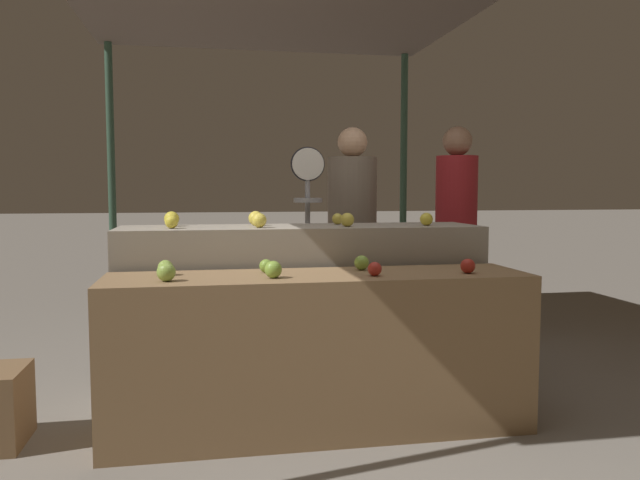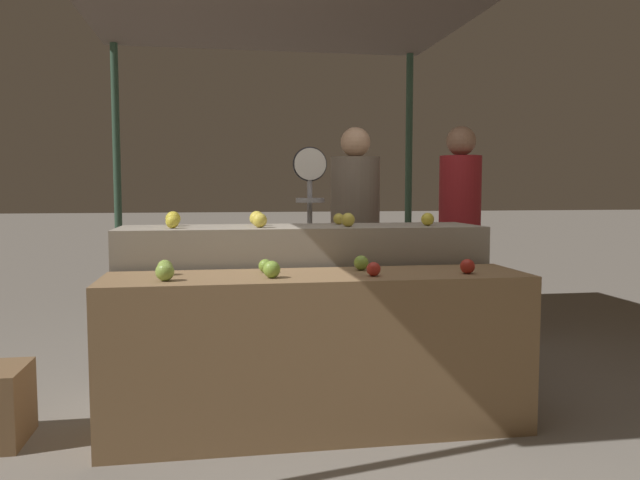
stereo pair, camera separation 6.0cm
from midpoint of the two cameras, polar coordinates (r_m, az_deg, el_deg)
The scene contains 20 objects.
ground_plane at distance 3.39m, azimuth 0.37°, elevation -16.87°, with size 60.00×60.00×0.00m, color gray.
display_counter_front at distance 3.26m, azimuth 0.37°, elevation -10.23°, with size 2.15×0.55×0.81m, color olive.
display_counter_back at distance 3.82m, azimuth -1.17°, elevation -6.40°, with size 2.15×0.55×1.02m, color gray.
apple_front_0 at distance 3.02m, azimuth -13.46°, elevation -2.84°, with size 0.09×0.09×0.09m, color #8EB247.
apple_front_1 at distance 3.05m, azimuth -3.88°, elevation -2.70°, with size 0.09×0.09×0.09m, color #84AD3D.
apple_front_2 at distance 3.12m, azimuth 5.46°, elevation -2.66°, with size 0.07×0.07×0.07m, color #B72D23.
apple_front_3 at distance 3.29m, azimuth 13.84°, elevation -2.35°, with size 0.08×0.08×0.08m, color #AD281E.
apple_front_4 at distance 3.23m, azimuth -13.48°, elevation -2.45°, with size 0.08×0.08×0.08m, color #8EB247.
apple_front_5 at distance 3.24m, azimuth -4.49°, elevation -2.38°, with size 0.07×0.07×0.07m, color #7AA338.
apple_front_6 at distance 3.34m, azimuth 4.30°, elevation -2.09°, with size 0.08×0.08×0.08m, color #84AD3D.
apple_back_0 at distance 3.62m, azimuth -12.90°, elevation 1.64°, with size 0.08×0.08×0.08m, color gold.
apple_back_1 at distance 3.60m, azimuth -5.06°, elevation 1.80°, with size 0.08×0.08×0.08m, color yellow.
apple_back_2 at distance 3.68m, azimuth 3.03°, elevation 1.86°, with size 0.08×0.08×0.08m, color gold.
apple_back_3 at distance 3.83m, azimuth 10.25°, elevation 1.88°, with size 0.08×0.08×0.08m, color gold.
apple_back_4 at distance 3.83m, azimuth -12.86°, elevation 1.91°, with size 0.09×0.09×0.09m, color gold.
apple_back_5 at distance 3.82m, azimuth -5.36°, elevation 2.00°, with size 0.09×0.09×0.09m, color yellow.
apple_back_6 at distance 3.90m, azimuth 2.17°, elevation 1.94°, with size 0.07×0.07×0.07m, color gold.
produce_scale at distance 4.34m, azimuth -0.53°, elevation 2.71°, with size 0.24×0.20×1.54m.
person_vendor_at_scale at distance 4.73m, azimuth 3.58°, elevation 1.50°, with size 0.48×0.48×1.71m.
person_customer_left at distance 4.97m, azimuth 12.99°, elevation 1.87°, with size 0.43×0.43×1.73m.
Camera 2 is at (-0.51, -3.11, 1.25)m, focal length 35.00 mm.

